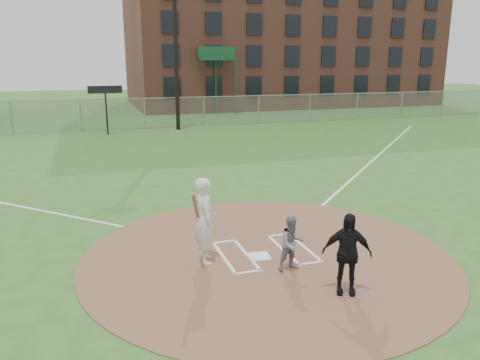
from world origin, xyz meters
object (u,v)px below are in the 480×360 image
object	(u,v)px
batter_at_plate	(205,220)
home_plate	(259,256)
catcher	(292,243)
umpire	(347,254)

from	to	relation	value
batter_at_plate	home_plate	bearing A→B (deg)	-7.90
catcher	batter_at_plate	xyz separation A→B (m)	(-1.61, 0.99, 0.36)
catcher	umpire	distance (m)	1.37
home_plate	catcher	xyz separation A→B (m)	(0.42, -0.83, 0.58)
umpire	catcher	bearing A→B (deg)	138.71
umpire	batter_at_plate	bearing A→B (deg)	158.74
home_plate	umpire	size ratio (longest dim) A/B	0.30
home_plate	batter_at_plate	size ratio (longest dim) A/B	0.25
home_plate	catcher	world-z (taller)	catcher
catcher	umpire	size ratio (longest dim) A/B	0.75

